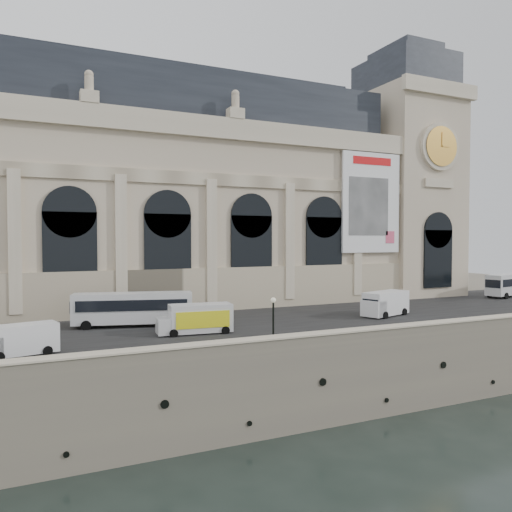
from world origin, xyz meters
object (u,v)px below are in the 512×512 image
(bus_right, at_px, (512,284))
(van_c, at_px, (384,304))
(bus_left, at_px, (133,308))
(van_b, at_px, (16,341))
(box_truck, at_px, (196,319))
(lamp_right, at_px, (273,323))

(bus_right, distance_m, van_c, 29.65)
(bus_left, bearing_deg, van_b, -138.92)
(bus_right, relative_size, box_truck, 1.71)
(box_truck, xyz_separation_m, lamp_right, (3.49, -7.96, 0.62))
(van_b, bearing_deg, lamp_right, -16.56)
(van_b, distance_m, box_truck, 14.38)
(lamp_right, bearing_deg, bus_left, 119.65)
(box_truck, bearing_deg, bus_left, 126.84)
(van_c, xyz_separation_m, box_truck, (-21.18, -0.97, -0.04))
(bus_left, xyz_separation_m, van_c, (25.52, -4.83, -0.46))
(van_b, height_order, van_c, van_c)
(bus_right, bearing_deg, lamp_right, -160.99)
(bus_right, relative_size, van_c, 1.80)
(van_c, bearing_deg, bus_right, 13.82)
(bus_right, xyz_separation_m, van_b, (-64.09, -10.78, -0.70))
(bus_left, height_order, van_b, bus_left)
(bus_right, height_order, box_truck, bus_right)
(van_b, xyz_separation_m, box_truck, (14.12, 2.73, 0.17))
(lamp_right, bearing_deg, box_truck, 113.66)
(van_b, height_order, box_truck, box_truck)
(van_c, relative_size, lamp_right, 1.63)
(bus_right, distance_m, lamp_right, 49.17)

